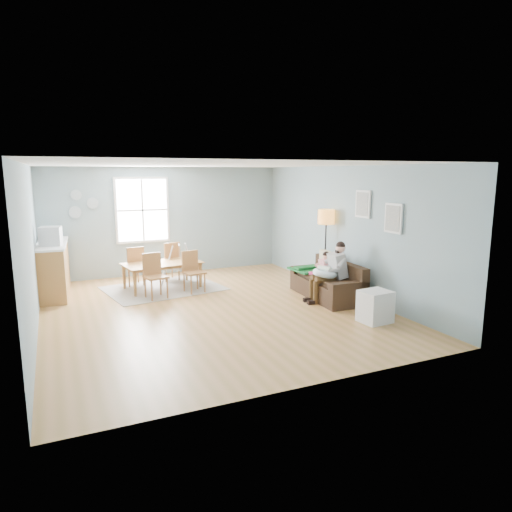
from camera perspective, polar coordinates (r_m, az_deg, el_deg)
name	(u,v)px	position (r m, az deg, el deg)	size (l,w,h in m)	color
room	(210,180)	(8.39, -5.83, 9.38)	(8.40, 9.40, 3.90)	#A07338
window	(142,210)	(11.64, -14.02, 5.59)	(1.32, 0.08, 1.62)	silver
pictures	(377,211)	(8.94, 14.95, 5.47)	(0.05, 1.34, 0.74)	silver
wall_plates	(81,204)	(11.47, -21.01, 6.05)	(0.67, 0.02, 0.66)	#8EA0AB
sofa	(329,285)	(9.61, 9.12, -3.56)	(0.92, 1.92, 0.76)	black
green_throw	(312,269)	(10.06, 7.04, -1.61)	(0.86, 0.73, 0.04)	#155E25
beige_pillow	(326,261)	(10.03, 8.77, -0.56)	(0.12, 0.43, 0.43)	beige
father	(331,270)	(9.24, 9.35, -1.72)	(0.87, 0.43, 1.21)	gray
nursing_pillow	(325,273)	(9.18, 8.59, -2.14)	(0.49, 0.49, 0.13)	#C5E8F7
infant	(324,269)	(9.19, 8.46, -1.59)	(0.21, 0.36, 0.13)	silver
toddler	(322,266)	(9.64, 8.29, -1.23)	(0.47, 0.23, 0.74)	white
floor_lamp	(326,224)	(10.08, 8.75, 4.02)	(0.36, 0.36, 1.77)	black
storage_cube	(375,307)	(8.20, 14.64, -6.13)	(0.53, 0.48, 0.56)	silver
rug	(164,288)	(10.45, -11.48, -3.98)	(2.42, 1.84, 0.01)	gray
dining_table	(163,276)	(10.38, -11.54, -2.44)	(1.67, 0.93, 0.59)	olive
chair_sw	(154,273)	(9.64, -12.62, -2.05)	(0.49, 0.49, 0.93)	brown
chair_se	(192,269)	(9.98, -7.96, -1.61)	(0.48, 0.48, 0.89)	brown
chair_nw	(134,264)	(10.73, -14.95, -0.94)	(0.48, 0.48, 0.91)	brown
chair_ne	(170,259)	(11.04, -10.66, -0.36)	(0.52, 0.52, 0.94)	brown
counter	(54,268)	(10.58, -23.98, -1.41)	(0.72, 2.02, 1.11)	olive
monitor	(50,236)	(10.09, -24.33, 2.28)	(0.46, 0.44, 0.38)	#B5B5BA
baby_swing	(180,265)	(10.93, -9.53, -1.12)	(1.07, 1.08, 0.91)	#B5B5BA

